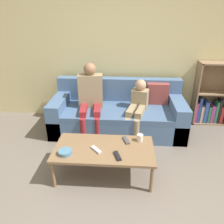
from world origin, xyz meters
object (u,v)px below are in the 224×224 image
Objects in this scene: bookshelf at (210,101)px; coffee_table at (104,150)px; tv_remote_1 at (126,140)px; couch at (118,114)px; tv_remote_0 at (96,150)px; snack_bowl at (65,152)px; person_adult at (90,94)px; tv_remote_2 at (117,156)px; cup_near at (140,138)px; person_child at (138,105)px.

bookshelf is 0.93× the size of coffee_table.
tv_remote_1 is at bearing -136.87° from bookshelf.
tv_remote_0 is at bearing -99.58° from couch.
couch is 13.45× the size of snack_bowl.
snack_bowl reaches higher than tv_remote_0.
bookshelf is 2.15m from person_adult.
tv_remote_2 is 0.60m from snack_bowl.
person_adult reaches higher than cup_near.
cup_near is (-1.31, -1.38, 0.01)m from bookshelf.
person_adult is at bearing -169.22° from person_child.
bookshelf reaches higher than tv_remote_1.
cup_near is at bearing 23.51° from coffee_table.
coffee_table is at bearing 116.74° from tv_remote_2.
bookshelf is 2.04m from tv_remote_1.
tv_remote_2 is at bearing -87.98° from couch.
couch is at bearing 67.28° from snack_bowl.
person_adult reaches higher than coffee_table.
snack_bowl is at bearing 159.23° from tv_remote_2.
couch is at bearing 79.32° from tv_remote_1.
tv_remote_2 is (-0.27, -0.35, -0.03)m from cup_near.
person_child is at bearing 22.81° from tv_remote_0.
person_child is at bearing -10.30° from person_adult.
person_child is 5.06× the size of tv_remote_1.
tv_remote_2 reaches higher than coffee_table.
person_child is 5.55× the size of snack_bowl.
snack_bowl is (-0.43, -0.15, 0.06)m from coffee_table.
tv_remote_1 is 0.35m from tv_remote_2.
bookshelf is 6.99× the size of tv_remote_0.
tv_remote_1 is (-0.17, -0.87, -0.12)m from person_child.
tv_remote_1 is 0.77m from snack_bowl.
bookshelf is at bearing -0.30° from tv_remote_0.
snack_bowl is at bearing -160.84° from coffee_table.
person_adult is 1.38m from tv_remote_2.
coffee_table is at bearing -79.62° from person_adult.
snack_bowl is at bearing -111.36° from person_child.
person_adult reaches higher than tv_remote_0.
tv_remote_0 is 0.36m from snack_bowl.
couch reaches higher than tv_remote_2.
person_child is (0.76, -0.05, -0.14)m from person_adult.
cup_near is at bearing 21.38° from snack_bowl.
person_adult is at bearing 91.98° from tv_remote_2.
snack_bowl is at bearing -141.83° from bookshelf.
cup_near is 0.18m from tv_remote_1.
tv_remote_0 is at bearing -84.45° from person_adult.
bookshelf is (1.63, 0.39, 0.14)m from couch.
snack_bowl reaches higher than tv_remote_2.
coffee_table is 6.78× the size of tv_remote_1.
bookshelf is 1.90m from cup_near.
bookshelf is 6.29× the size of tv_remote_2.
tv_remote_2 is at bearing -74.69° from person_adult.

